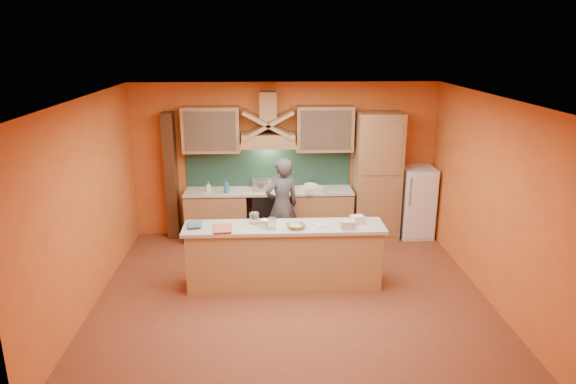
{
  "coord_description": "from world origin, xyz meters",
  "views": [
    {
      "loc": [
        -0.36,
        -6.62,
        3.55
      ],
      "look_at": [
        -0.02,
        0.9,
        1.27
      ],
      "focal_mm": 32.0,
      "sensor_mm": 36.0,
      "label": 1
    }
  ],
  "objects_px": {
    "fridge": "(416,202)",
    "person": "(282,206)",
    "kitchen_scale": "(264,224)",
    "mixing_bowl": "(296,226)",
    "stove": "(269,215)"
  },
  "relations": [
    {
      "from": "fridge",
      "to": "mixing_bowl",
      "type": "bearing_deg",
      "value": -139.31
    },
    {
      "from": "fridge",
      "to": "person",
      "type": "xyz_separation_m",
      "value": [
        -2.49,
        -0.67,
        0.18
      ]
    },
    {
      "from": "stove",
      "to": "fridge",
      "type": "distance_m",
      "value": 2.71
    },
    {
      "from": "fridge",
      "to": "kitchen_scale",
      "type": "xyz_separation_m",
      "value": [
        -2.79,
        -1.95,
        0.34
      ]
    },
    {
      "from": "fridge",
      "to": "kitchen_scale",
      "type": "height_order",
      "value": "fridge"
    },
    {
      "from": "person",
      "to": "mixing_bowl",
      "type": "xyz_separation_m",
      "value": [
        0.15,
        -1.34,
        0.14
      ]
    },
    {
      "from": "kitchen_scale",
      "to": "person",
      "type": "bearing_deg",
      "value": 91.37
    },
    {
      "from": "kitchen_scale",
      "to": "mixing_bowl",
      "type": "xyz_separation_m",
      "value": [
        0.46,
        -0.06,
        -0.01
      ]
    },
    {
      "from": "stove",
      "to": "kitchen_scale",
      "type": "height_order",
      "value": "kitchen_scale"
    },
    {
      "from": "stove",
      "to": "mixing_bowl",
      "type": "bearing_deg",
      "value": -79.78
    },
    {
      "from": "kitchen_scale",
      "to": "fridge",
      "type": "bearing_deg",
      "value": 49.66
    },
    {
      "from": "person",
      "to": "kitchen_scale",
      "type": "bearing_deg",
      "value": 53.21
    },
    {
      "from": "fridge",
      "to": "kitchen_scale",
      "type": "relative_size",
      "value": 12.18
    },
    {
      "from": "mixing_bowl",
      "to": "fridge",
      "type": "bearing_deg",
      "value": 40.69
    },
    {
      "from": "fridge",
      "to": "person",
      "type": "height_order",
      "value": "person"
    }
  ]
}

